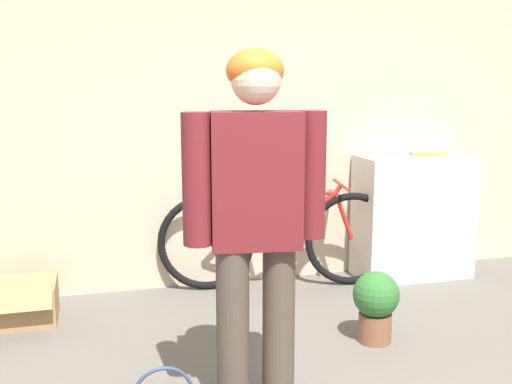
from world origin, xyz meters
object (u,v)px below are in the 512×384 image
object	(u,v)px
person	(256,209)
bicycle	(280,238)
banana	(429,154)
potted_plant	(376,303)
cardboard_box	(19,302)

from	to	relation	value
person	bicycle	xyz separation A→B (m)	(0.62, 1.64, -0.60)
person	banana	world-z (taller)	person
potted_plant	banana	bearing A→B (deg)	47.84
cardboard_box	person	bearing A→B (deg)	-50.29
bicycle	potted_plant	bearing A→B (deg)	-66.92
person	cardboard_box	distance (m)	2.05
bicycle	cardboard_box	distance (m)	1.85
bicycle	banana	distance (m)	1.32
potted_plant	person	bearing A→B (deg)	-147.52
person	bicycle	bearing A→B (deg)	77.28
banana	potted_plant	distance (m)	1.55
person	potted_plant	xyz separation A→B (m)	(0.89, 0.56, -0.73)
bicycle	potted_plant	world-z (taller)	bicycle
person	banana	xyz separation A→B (m)	(1.80, 1.57, 0.01)
person	cardboard_box	xyz separation A→B (m)	(-1.20, 1.44, -0.85)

